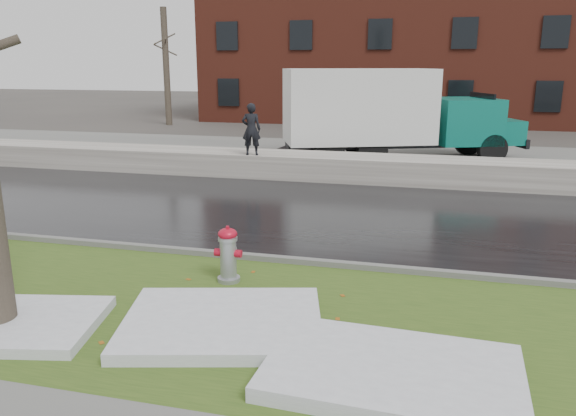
# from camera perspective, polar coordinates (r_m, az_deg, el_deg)

# --- Properties ---
(ground) EXTENTS (120.00, 120.00, 0.00)m
(ground) POSITION_cam_1_polar(r_m,az_deg,el_deg) (9.23, -4.36, -7.59)
(ground) COLOR #47423D
(ground) RESTS_ON ground
(verge) EXTENTS (60.00, 4.50, 0.04)m
(verge) POSITION_cam_1_polar(r_m,az_deg,el_deg) (8.15, -7.20, -10.62)
(verge) COLOR #314918
(verge) RESTS_ON ground
(road) EXTENTS (60.00, 7.00, 0.03)m
(road) POSITION_cam_1_polar(r_m,az_deg,el_deg) (13.35, 1.76, -0.49)
(road) COLOR black
(road) RESTS_ON ground
(parking_lot) EXTENTS (60.00, 9.00, 0.03)m
(parking_lot) POSITION_cam_1_polar(r_m,az_deg,el_deg) (21.56, 6.69, 5.18)
(parking_lot) COLOR slate
(parking_lot) RESTS_ON ground
(curb) EXTENTS (60.00, 0.15, 0.14)m
(curb) POSITION_cam_1_polar(r_m,az_deg,el_deg) (10.10, -2.57, -5.16)
(curb) COLOR slate
(curb) RESTS_ON ground
(snowbank) EXTENTS (60.00, 1.60, 0.75)m
(snowbank) POSITION_cam_1_polar(r_m,az_deg,el_deg) (17.30, 4.80, 4.15)
(snowbank) COLOR beige
(snowbank) RESTS_ON ground
(brick_building) EXTENTS (26.00, 12.00, 10.00)m
(brick_building) POSITION_cam_1_polar(r_m,az_deg,el_deg) (38.14, 13.63, 16.40)
(brick_building) COLOR maroon
(brick_building) RESTS_ON ground
(bg_tree_left) EXTENTS (1.40, 1.62, 6.50)m
(bg_tree_left) POSITION_cam_1_polar(r_m,az_deg,el_deg) (33.53, -12.27, 13.94)
(bg_tree_left) COLOR brown
(bg_tree_left) RESTS_ON ground
(bg_tree_center) EXTENTS (1.40, 1.62, 6.50)m
(bg_tree_center) POSITION_cam_1_polar(r_m,az_deg,el_deg) (35.21, -0.20, 14.27)
(bg_tree_center) COLOR brown
(bg_tree_center) RESTS_ON ground
(fire_hydrant) EXTENTS (0.45, 0.38, 0.93)m
(fire_hydrant) POSITION_cam_1_polar(r_m,az_deg,el_deg) (9.06, -6.09, -4.45)
(fire_hydrant) COLOR #919498
(fire_hydrant) RESTS_ON verge
(box_truck) EXTENTS (9.76, 5.18, 3.29)m
(box_truck) POSITION_cam_1_polar(r_m,az_deg,el_deg) (20.68, 9.99, 9.49)
(box_truck) COLOR black
(box_truck) RESTS_ON ground
(worker) EXTENTS (0.64, 0.49, 1.57)m
(worker) POSITION_cam_1_polar(r_m,az_deg,el_deg) (17.14, -3.75, 7.99)
(worker) COLOR black
(worker) RESTS_ON snowbank
(snow_patch_near) EXTENTS (3.01, 2.58, 0.16)m
(snow_patch_near) POSITION_cam_1_polar(r_m,az_deg,el_deg) (7.66, -6.65, -11.48)
(snow_patch_near) COLOR silver
(snow_patch_near) RESTS_ON verge
(snow_patch_far) EXTENTS (2.48, 2.02, 0.14)m
(snow_patch_far) POSITION_cam_1_polar(r_m,az_deg,el_deg) (8.44, -26.06, -10.50)
(snow_patch_far) COLOR silver
(snow_patch_far) RESTS_ON verge
(snow_patch_side) EXTENTS (2.88, 1.93, 0.18)m
(snow_patch_side) POSITION_cam_1_polar(r_m,az_deg,el_deg) (6.61, 10.54, -16.08)
(snow_patch_side) COLOR silver
(snow_patch_side) RESTS_ON verge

